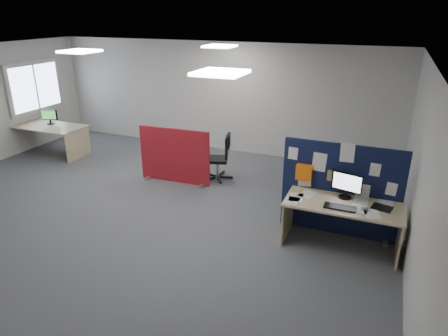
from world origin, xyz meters
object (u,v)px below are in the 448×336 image
(red_divider, at_px, (175,156))
(office_chair, at_px, (222,154))
(navy_divider, at_px, (339,190))
(monitor_main, at_px, (346,184))
(second_desk, at_px, (51,132))
(main_desk, at_px, (343,213))
(monitor_second, at_px, (49,116))

(red_divider, relative_size, office_chair, 1.59)
(navy_divider, relative_size, monitor_main, 4.00)
(second_desk, relative_size, office_chair, 1.81)
(monitor_main, bearing_deg, office_chair, 163.61)
(second_desk, bearing_deg, office_chair, 1.52)
(red_divider, bearing_deg, monitor_main, -19.04)
(main_desk, distance_m, second_desk, 7.43)
(main_desk, bearing_deg, red_divider, 161.36)
(navy_divider, bearing_deg, second_desk, 170.16)
(main_desk, distance_m, red_divider, 3.73)
(main_desk, bearing_deg, office_chair, 147.39)
(navy_divider, distance_m, office_chair, 2.91)
(main_desk, relative_size, second_desk, 0.96)
(monitor_second, relative_size, office_chair, 0.40)
(navy_divider, bearing_deg, monitor_main, -57.68)
(second_desk, height_order, office_chair, office_chair)
(monitor_main, bearing_deg, monitor_second, -178.20)
(red_divider, xyz_separation_m, second_desk, (-3.73, 0.40, -0.01))
(monitor_second, distance_m, office_chair, 4.67)
(navy_divider, relative_size, second_desk, 1.04)
(monitor_second, bearing_deg, monitor_main, -27.81)
(red_divider, bearing_deg, office_chair, 28.62)
(main_desk, xyz_separation_m, monitor_main, (-0.01, 0.18, 0.40))
(navy_divider, height_order, office_chair, navy_divider)
(red_divider, bearing_deg, monitor_second, 169.47)
(navy_divider, height_order, monitor_main, navy_divider)
(second_desk, bearing_deg, main_desk, -12.38)
(monitor_second, bearing_deg, second_desk, -71.11)
(red_divider, bearing_deg, second_desk, 170.90)
(navy_divider, xyz_separation_m, second_desk, (-7.14, 1.24, -0.20))
(office_chair, bearing_deg, monitor_main, -47.35)
(main_desk, relative_size, monitor_second, 4.30)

